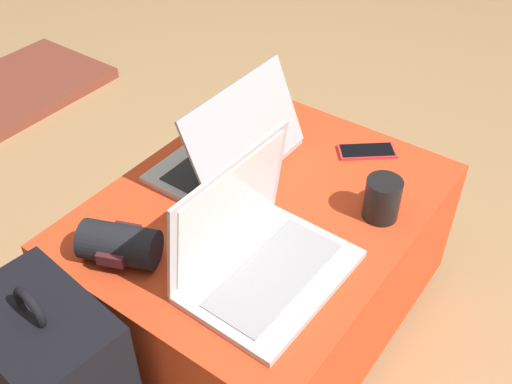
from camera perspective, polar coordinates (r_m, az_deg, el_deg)
ground_plane at (r=1.69m, az=0.51°, el=-11.60°), size 14.00×14.00×0.00m
ottoman at (r=1.54m, az=0.55°, el=-6.79°), size 0.84×0.68×0.41m
laptop_near at (r=1.20m, az=0.13°, el=-5.78°), size 0.35×0.25×0.26m
laptop_far at (r=1.48m, az=-2.37°, el=4.06°), size 0.37×0.23×0.23m
cell_phone at (r=1.57m, az=10.52°, el=3.84°), size 0.14×0.15×0.01m
wrist_brace at (r=1.27m, az=-12.87°, el=-4.87°), size 0.14×0.18×0.09m
coffee_mug at (r=1.36m, az=12.02°, el=-0.54°), size 0.12×0.08×0.10m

